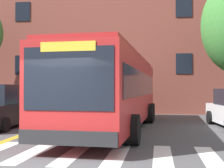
{
  "coord_description": "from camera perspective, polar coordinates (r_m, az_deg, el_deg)",
  "views": [
    {
      "loc": [
        2.57,
        -6.23,
        1.74
      ],
      "look_at": [
        1.16,
        6.24,
        1.94
      ],
      "focal_mm": 50.0,
      "sensor_mm": 36.0,
      "label": 1
    }
  ],
  "objects": [
    {
      "name": "city_bus",
      "position": [
        13.56,
        0.36,
        -1.05
      ],
      "size": [
        3.73,
        12.25,
        3.16
      ],
      "color": "#B22323",
      "rests_on": "ground"
    },
    {
      "name": "crosswalk",
      "position": [
        8.8,
        -10.86,
        -12.27
      ],
      "size": [
        8.87,
        3.28,
        0.01
      ],
      "color": "white",
      "rests_on": "ground"
    },
    {
      "name": "lane_line_yellow_inner",
      "position": [
        22.82,
        -5.73,
        -5.28
      ],
      "size": [
        0.12,
        36.0,
        0.01
      ],
      "primitive_type": "cube",
      "color": "gold",
      "rests_on": "ground"
    },
    {
      "name": "lane_line_yellow_outer",
      "position": [
        22.78,
        -5.33,
        -5.29
      ],
      "size": [
        0.12,
        36.0,
        0.01
      ],
      "primitive_type": "cube",
      "color": "gold",
      "rests_on": "ground"
    },
    {
      "name": "building_facade",
      "position": [
        25.9,
        -0.89,
        10.72
      ],
      "size": [
        43.14,
        7.04,
        13.91
      ],
      "color": "brown",
      "rests_on": "ground"
    },
    {
      "name": "car_teal_behind_bus",
      "position": [
        22.68,
        1.89,
        -3.35
      ],
      "size": [
        2.09,
        4.35,
        1.7
      ],
      "color": "#236B70",
      "rests_on": "ground"
    },
    {
      "name": "traffic_light_overhead",
      "position": [
        16.23,
        -1.1,
        3.9
      ],
      "size": [
        0.54,
        3.62,
        4.55
      ],
      "color": "#28282D",
      "rests_on": "ground"
    }
  ]
}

